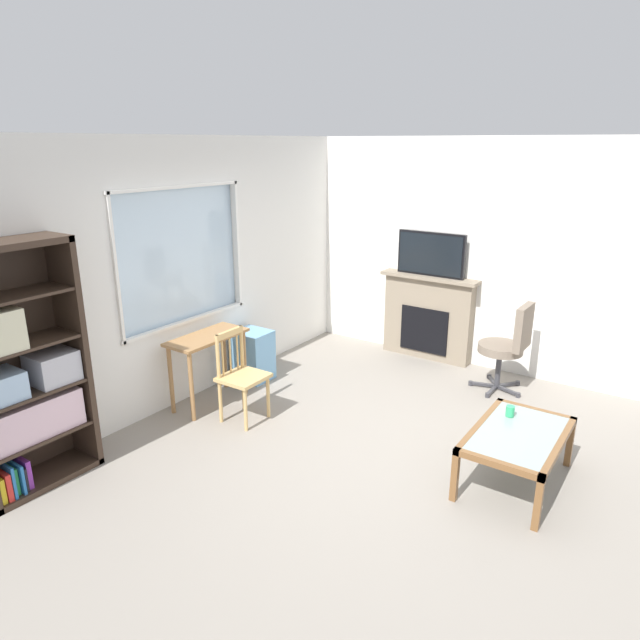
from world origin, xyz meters
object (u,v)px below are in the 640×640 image
at_px(bookshelf, 20,379).
at_px(wooden_chair, 241,375).
at_px(tv, 431,254).
at_px(desk_under_window, 208,349).
at_px(plastic_drawer_unit, 253,355).
at_px(coffee_table, 518,439).
at_px(fireplace, 428,317).
at_px(sippy_cup, 510,411).
at_px(office_chair, 509,343).

bearing_deg(bookshelf, wooden_chair, -19.48).
height_order(bookshelf, tv, bookshelf).
xyz_separation_m(desk_under_window, plastic_drawer_unit, (0.74, 0.05, -0.31)).
distance_m(plastic_drawer_unit, coffee_table, 3.13).
bearing_deg(tv, fireplace, 0.00).
bearing_deg(sippy_cup, tv, 40.17).
bearing_deg(desk_under_window, sippy_cup, -78.59).
bearing_deg(desk_under_window, fireplace, -27.38).
xyz_separation_m(bookshelf, tv, (4.34, -1.41, 0.43)).
distance_m(desk_under_window, sippy_cup, 2.97).
distance_m(fireplace, coffee_table, 2.79).
xyz_separation_m(plastic_drawer_unit, coffee_table, (-0.39, -3.11, 0.10)).
relative_size(bookshelf, fireplace, 1.59).
xyz_separation_m(fireplace, office_chair, (-0.46, -1.15, 0.02)).
bearing_deg(plastic_drawer_unit, office_chair, -62.17).
bearing_deg(wooden_chair, office_chair, -42.22).
distance_m(bookshelf, plastic_drawer_unit, 2.65).
xyz_separation_m(desk_under_window, wooden_chair, (-0.08, -0.51, -0.14)).
distance_m(bookshelf, office_chair, 4.68).
relative_size(desk_under_window, plastic_drawer_unit, 1.50).
distance_m(wooden_chair, coffee_table, 2.58).
relative_size(desk_under_window, tv, 1.02).
height_order(desk_under_window, office_chair, office_chair).
relative_size(wooden_chair, office_chair, 0.90).
height_order(fireplace, coffee_table, fireplace).
relative_size(fireplace, coffee_table, 1.15).
bearing_deg(sippy_cup, fireplace, 39.91).
bearing_deg(bookshelf, sippy_cup, -51.21).
xyz_separation_m(bookshelf, fireplace, (4.36, -1.41, -0.36)).
bearing_deg(tv, office_chair, -110.88).
height_order(desk_under_window, coffee_table, desk_under_window).
xyz_separation_m(coffee_table, sippy_cup, (0.24, 0.14, 0.11)).
relative_size(office_chair, sippy_cup, 11.11).
relative_size(bookshelf, wooden_chair, 2.17).
bearing_deg(wooden_chair, desk_under_window, 81.45).
xyz_separation_m(fireplace, tv, (-0.02, -0.00, 0.79)).
distance_m(wooden_chair, plastic_drawer_unit, 1.01).
bearing_deg(sippy_cup, plastic_drawer_unit, 87.11).
relative_size(plastic_drawer_unit, office_chair, 0.58).
height_order(bookshelf, sippy_cup, bookshelf).
height_order(desk_under_window, fireplace, fireplace).
distance_m(desk_under_window, coffee_table, 3.08).
distance_m(wooden_chair, office_chair, 2.88).
distance_m(office_chair, coffee_table, 1.82).
height_order(plastic_drawer_unit, office_chair, office_chair).
height_order(coffee_table, sippy_cup, sippy_cup).
height_order(wooden_chair, coffee_table, wooden_chair).
relative_size(fireplace, sippy_cup, 13.64).
bearing_deg(office_chair, plastic_drawer_unit, 117.83).
bearing_deg(desk_under_window, bookshelf, 176.57).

